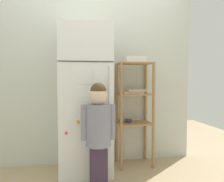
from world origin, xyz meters
TOP-DOWN VIEW (x-y plane):
  - ground_plane at (0.00, 0.00)m, footprint 6.00×6.00m
  - kitchen_wall_back at (0.00, 0.33)m, footprint 2.70×0.03m
  - refrigerator at (-0.13, 0.02)m, footprint 0.60×0.60m
  - child_standing at (-0.02, -0.42)m, footprint 0.35×0.26m
  - pantry_shelf_unit at (0.51, 0.13)m, footprint 0.44×0.35m
  - fruit_bin at (0.52, 0.14)m, footprint 0.26×0.14m

SIDE VIEW (x-z plane):
  - ground_plane at x=0.00m, z-range 0.00..0.00m
  - child_standing at x=-0.02m, z-range 0.11..1.19m
  - pantry_shelf_unit at x=0.51m, z-range 0.16..1.48m
  - refrigerator at x=-0.13m, z-range 0.00..1.73m
  - kitchen_wall_back at x=0.00m, z-range 0.00..2.23m
  - fruit_bin at x=0.52m, z-range 1.32..1.40m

